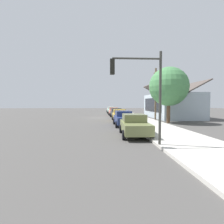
{
  "coord_description": "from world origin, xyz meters",
  "views": [
    {
      "loc": [
        29.46,
        0.48,
        2.41
      ],
      "look_at": [
        -0.83,
        2.11,
        0.92
      ],
      "focal_mm": 28.29,
      "sensor_mm": 36.0,
      "label": 1
    }
  ],
  "objects_px": {
    "car_ivory": "(111,109)",
    "traffic_light_main": "(141,83)",
    "utility_pole_wooden": "(156,93)",
    "car_seafoam": "(112,110)",
    "car_mustard": "(120,115)",
    "car_olive": "(134,125)",
    "shade_tree": "(169,87)",
    "car_navy": "(124,118)",
    "car_charcoal": "(116,113)",
    "fire_hydrant_red": "(124,115)",
    "car_coral": "(114,111)"
  },
  "relations": [
    {
      "from": "car_ivory",
      "to": "traffic_light_main",
      "type": "distance_m",
      "value": 36.75
    },
    {
      "from": "car_charcoal",
      "to": "car_mustard",
      "type": "xyz_separation_m",
      "value": [
        5.44,
        0.01,
        0.0
      ]
    },
    {
      "from": "car_seafoam",
      "to": "fire_hydrant_red",
      "type": "height_order",
      "value": "car_seafoam"
    },
    {
      "from": "car_ivory",
      "to": "utility_pole_wooden",
      "type": "xyz_separation_m",
      "value": [
        20.72,
        5.58,
        3.11
      ]
    },
    {
      "from": "car_ivory",
      "to": "car_charcoal",
      "type": "height_order",
      "value": "same"
    },
    {
      "from": "car_mustard",
      "to": "fire_hydrant_red",
      "type": "height_order",
      "value": "car_mustard"
    },
    {
      "from": "car_coral",
      "to": "car_seafoam",
      "type": "bearing_deg",
      "value": 178.4
    },
    {
      "from": "car_seafoam",
      "to": "car_ivory",
      "type": "bearing_deg",
      "value": 177.36
    },
    {
      "from": "car_olive",
      "to": "car_navy",
      "type": "bearing_deg",
      "value": -177.18
    },
    {
      "from": "shade_tree",
      "to": "traffic_light_main",
      "type": "distance_m",
      "value": 13.27
    },
    {
      "from": "car_navy",
      "to": "fire_hydrant_red",
      "type": "relative_size",
      "value": 6.82
    },
    {
      "from": "car_coral",
      "to": "car_charcoal",
      "type": "xyz_separation_m",
      "value": [
        5.42,
        0.1,
        -0.0
      ]
    },
    {
      "from": "utility_pole_wooden",
      "to": "traffic_light_main",
      "type": "bearing_deg",
      "value": -19.55
    },
    {
      "from": "car_charcoal",
      "to": "car_olive",
      "type": "relative_size",
      "value": 1.04
    },
    {
      "from": "car_seafoam",
      "to": "traffic_light_main",
      "type": "relative_size",
      "value": 0.93
    },
    {
      "from": "fire_hydrant_red",
      "to": "shade_tree",
      "type": "bearing_deg",
      "value": 26.65
    },
    {
      "from": "car_charcoal",
      "to": "fire_hydrant_red",
      "type": "distance_m",
      "value": 1.43
    },
    {
      "from": "car_ivory",
      "to": "car_charcoal",
      "type": "xyz_separation_m",
      "value": [
        16.41,
        0.2,
        -0.0
      ]
    },
    {
      "from": "car_olive",
      "to": "fire_hydrant_red",
      "type": "relative_size",
      "value": 6.42
    },
    {
      "from": "car_mustard",
      "to": "car_olive",
      "type": "relative_size",
      "value": 1.0
    },
    {
      "from": "car_mustard",
      "to": "fire_hydrant_red",
      "type": "relative_size",
      "value": 6.41
    },
    {
      "from": "car_ivory",
      "to": "car_coral",
      "type": "relative_size",
      "value": 1.0
    },
    {
      "from": "car_mustard",
      "to": "car_coral",
      "type": "bearing_deg",
      "value": -179.41
    },
    {
      "from": "car_coral",
      "to": "car_mustard",
      "type": "xyz_separation_m",
      "value": [
        10.86,
        0.12,
        -0.0
      ]
    },
    {
      "from": "car_seafoam",
      "to": "car_olive",
      "type": "distance_m",
      "value": 27.57
    },
    {
      "from": "car_navy",
      "to": "shade_tree",
      "type": "xyz_separation_m",
      "value": [
        -2.37,
        5.81,
        3.63
      ]
    },
    {
      "from": "car_ivory",
      "to": "car_mustard",
      "type": "relative_size",
      "value": 1.07
    },
    {
      "from": "car_seafoam",
      "to": "car_mustard",
      "type": "distance_m",
      "value": 16.3
    },
    {
      "from": "car_charcoal",
      "to": "car_navy",
      "type": "relative_size",
      "value": 0.98
    },
    {
      "from": "car_ivory",
      "to": "car_navy",
      "type": "bearing_deg",
      "value": -1.58
    },
    {
      "from": "car_charcoal",
      "to": "car_navy",
      "type": "distance_m",
      "value": 10.83
    },
    {
      "from": "car_ivory",
      "to": "utility_pole_wooden",
      "type": "height_order",
      "value": "utility_pole_wooden"
    },
    {
      "from": "car_mustard",
      "to": "shade_tree",
      "type": "distance_m",
      "value": 7.42
    },
    {
      "from": "fire_hydrant_red",
      "to": "car_ivory",
      "type": "bearing_deg",
      "value": -174.42
    },
    {
      "from": "car_seafoam",
      "to": "car_mustard",
      "type": "bearing_deg",
      "value": -2.94
    },
    {
      "from": "car_charcoal",
      "to": "car_seafoam",
      "type": "bearing_deg",
      "value": 178.2
    },
    {
      "from": "car_seafoam",
      "to": "car_navy",
      "type": "relative_size",
      "value": 1.0
    },
    {
      "from": "shade_tree",
      "to": "utility_pole_wooden",
      "type": "relative_size",
      "value": 0.91
    },
    {
      "from": "car_seafoam",
      "to": "car_mustard",
      "type": "relative_size",
      "value": 1.07
    },
    {
      "from": "car_olive",
      "to": "utility_pole_wooden",
      "type": "xyz_separation_m",
      "value": [
        -12.4,
        5.35,
        3.11
      ]
    },
    {
      "from": "shade_tree",
      "to": "utility_pole_wooden",
      "type": "bearing_deg",
      "value": -175.07
    },
    {
      "from": "car_olive",
      "to": "shade_tree",
      "type": "relative_size",
      "value": 0.67
    },
    {
      "from": "car_charcoal",
      "to": "shade_tree",
      "type": "height_order",
      "value": "shade_tree"
    },
    {
      "from": "car_olive",
      "to": "car_ivory",
      "type": "bearing_deg",
      "value": -177.8
    },
    {
      "from": "car_coral",
      "to": "car_navy",
      "type": "relative_size",
      "value": 1.01
    },
    {
      "from": "car_ivory",
      "to": "car_seafoam",
      "type": "height_order",
      "value": "same"
    },
    {
      "from": "car_seafoam",
      "to": "car_charcoal",
      "type": "height_order",
      "value": "same"
    },
    {
      "from": "utility_pole_wooden",
      "to": "car_olive",
      "type": "bearing_deg",
      "value": -23.33
    },
    {
      "from": "car_olive",
      "to": "car_charcoal",
      "type": "bearing_deg",
      "value": -178.1
    },
    {
      "from": "fire_hydrant_red",
      "to": "car_navy",
      "type": "bearing_deg",
      "value": -7.5
    }
  ]
}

